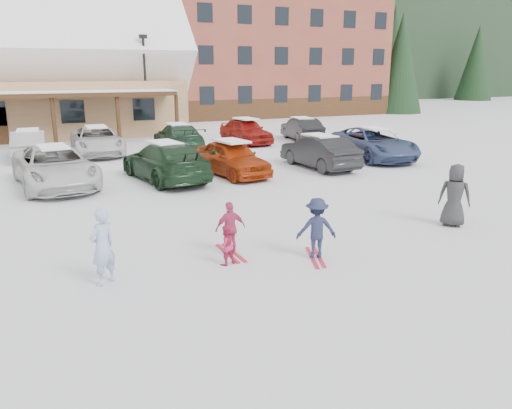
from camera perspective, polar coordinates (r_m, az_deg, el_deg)
name	(u,v)px	position (r m, az deg, el deg)	size (l,w,h in m)	color
ground	(261,256)	(11.97, 0.62, -5.92)	(160.00, 160.00, 0.00)	silver
alpine_hotel	(234,24)	(51.92, -2.53, 19.91)	(31.48, 14.01, 21.48)	brown
lamp_post	(145,80)	(34.33, -12.54, 13.70)	(0.50, 0.25, 6.49)	black
conifer_1	(401,50)	(54.60, 16.27, 16.62)	(4.84, 4.84, 11.22)	black
conifer_3	(139,62)	(55.21, -13.20, 15.61)	(3.96, 3.96, 9.18)	black
conifer_4	(354,52)	(68.21, 11.18, 16.75)	(5.06, 5.06, 11.73)	black
adult_skier	(102,247)	(10.68, -17.14, -4.62)	(0.60, 0.39, 1.63)	#9AAED9
toddler_red	(225,245)	(11.35, -3.52, -4.66)	(0.45, 0.35, 0.93)	#B9244C
child_navy	(317,228)	(11.73, 6.93, -2.72)	(0.94, 0.54, 1.46)	#1C223D
skis_child_navy	(316,257)	(11.97, 6.82, -5.97)	(0.20, 1.40, 0.03)	red
child_magenta	(230,228)	(11.94, -2.95, -2.71)	(0.76, 0.32, 1.30)	#BF3564
skis_child_magenta	(231,253)	(12.15, -2.91, -5.56)	(0.20, 1.40, 0.03)	red
bystander_dark	(455,195)	(15.09, 21.76, 0.99)	(0.87, 0.57, 1.79)	#2A2A2D
parked_car_2	(55,167)	(20.31, -22.00, 4.02)	(2.56, 5.55, 1.54)	silver
parked_car_3	(165,161)	(20.31, -10.33, 4.86)	(2.15, 5.28, 1.53)	#19321C
parked_car_4	(232,158)	(20.98, -2.78, 5.32)	(1.72, 4.29, 1.46)	#A7320C
parked_car_5	(319,152)	(22.75, 7.23, 6.00)	(1.56, 4.48, 1.47)	black
parked_car_6	(373,144)	(25.60, 13.28, 6.80)	(2.54, 5.50, 1.53)	#384870
parked_car_9	(29,144)	(27.44, -24.48, 6.28)	(1.51, 4.34, 1.43)	#A4A3A7
parked_car_10	(97,141)	(27.55, -17.71, 6.98)	(2.43, 5.26, 1.46)	silver
parked_car_11	(178,137)	(28.05, -8.85, 7.63)	(2.02, 4.96, 1.44)	#203E29
parked_car_12	(246,131)	(30.32, -1.16, 8.41)	(1.77, 4.39, 1.50)	maroon
parked_car_13	(302,129)	(31.83, 5.26, 8.58)	(1.48, 4.26, 1.40)	black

